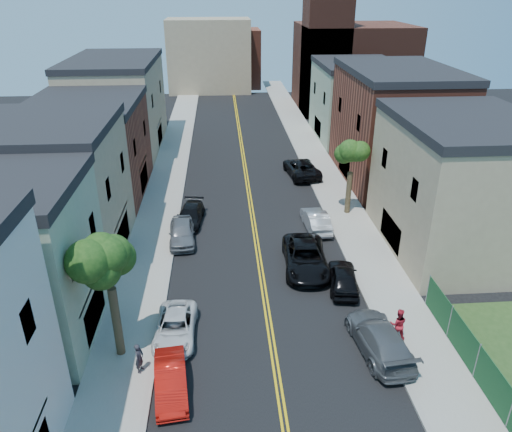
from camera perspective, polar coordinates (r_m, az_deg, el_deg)
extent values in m
cube|color=gray|center=(49.65, -10.36, 4.72)|extent=(3.20, 100.00, 0.15)
cube|color=gray|center=(50.40, 7.86, 5.22)|extent=(3.20, 100.00, 0.15)
cube|color=gray|center=(49.49, -8.34, 4.80)|extent=(0.30, 100.00, 0.15)
cube|color=gray|center=(50.07, 5.89, 5.19)|extent=(0.30, 100.00, 0.15)
cube|color=#998466|center=(35.71, -22.90, 2.25)|extent=(9.00, 10.00, 9.00)
cube|color=brown|center=(45.77, -18.87, 7.16)|extent=(9.00, 12.00, 8.00)
cube|color=#998466|center=(58.76, -15.88, 12.21)|extent=(9.00, 16.00, 9.50)
cube|color=#998466|center=(36.69, 22.65, 2.90)|extent=(9.00, 12.00, 9.00)
cube|color=brown|center=(48.73, 15.82, 9.87)|extent=(9.00, 14.00, 10.00)
cube|color=gray|center=(61.86, 11.54, 12.82)|extent=(9.00, 12.00, 8.50)
cube|color=#4C2319|center=(77.64, 11.16, 16.72)|extent=(16.00, 14.00, 12.00)
cube|color=#4C2319|center=(72.02, 8.25, 20.27)|extent=(6.00, 6.00, 22.00)
cube|color=#998466|center=(88.93, -5.49, 18.15)|extent=(14.00, 8.00, 12.00)
cube|color=brown|center=(93.04, -2.84, 17.94)|extent=(10.00, 8.00, 10.00)
cube|color=#143F1E|center=(25.59, 25.95, -17.32)|extent=(0.04, 15.00, 1.90)
cylinder|color=#3C301E|center=(25.94, -15.99, -11.78)|extent=(0.44, 0.44, 3.96)
sphere|color=#14380F|center=(23.65, -17.24, -3.40)|extent=(5.20, 5.20, 5.20)
sphere|color=#14380F|center=(22.72, -16.49, -1.56)|extent=(3.90, 3.90, 3.90)
sphere|color=#14380F|center=(24.46, -18.03, -3.90)|extent=(3.64, 3.64, 3.64)
cylinder|color=#3C301E|center=(40.69, 10.77, 2.70)|extent=(0.44, 0.44, 3.52)
sphere|color=#14380F|center=(39.41, 11.21, 7.71)|extent=(4.40, 4.40, 4.40)
sphere|color=#14380F|center=(38.97, 12.07, 8.79)|extent=(3.30, 3.30, 3.30)
sphere|color=#14380F|center=(39.84, 10.38, 7.31)|extent=(3.08, 3.08, 3.08)
imported|color=red|center=(24.37, -9.93, -18.39)|extent=(1.92, 4.29, 1.37)
imported|color=silver|center=(27.34, -9.40, -12.76)|extent=(2.27, 4.68, 1.28)
imported|color=slate|center=(36.46, -8.66, -1.88)|extent=(2.17, 4.76, 1.58)
imported|color=black|center=(39.24, -7.72, 0.08)|extent=(2.45, 4.87, 1.36)
imported|color=#515458|center=(26.85, 14.24, -13.68)|extent=(2.81, 5.73, 1.60)
imported|color=black|center=(31.34, 10.17, -7.07)|extent=(2.35, 4.57, 1.49)
imported|color=#B7BAC0|center=(38.23, 7.01, -0.48)|extent=(1.84, 4.66, 1.51)
imported|color=black|center=(48.84, 5.36, 5.62)|extent=(3.45, 6.23, 1.65)
imported|color=black|center=(32.89, 5.80, -4.85)|extent=(3.17, 6.26, 1.70)
imported|color=#25242B|center=(25.37, -13.49, -15.85)|extent=(0.54, 0.67, 1.61)
imported|color=#B31B2A|center=(27.58, 16.28, -12.05)|extent=(1.04, 0.89, 1.85)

